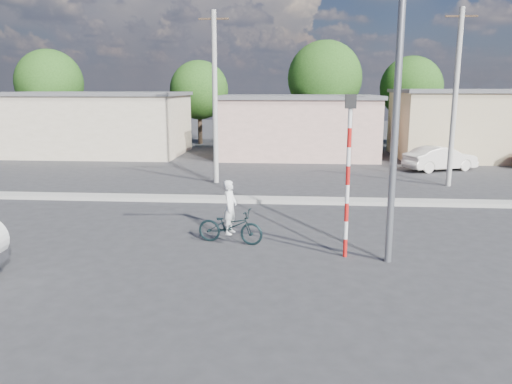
# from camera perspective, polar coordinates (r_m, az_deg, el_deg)

# --- Properties ---
(ground_plane) EXTENTS (120.00, 120.00, 0.00)m
(ground_plane) POSITION_cam_1_polar(r_m,az_deg,el_deg) (12.60, -4.05, -9.23)
(ground_plane) COLOR #2A2A2C
(ground_plane) RESTS_ON ground
(median) EXTENTS (40.00, 0.80, 0.16)m
(median) POSITION_cam_1_polar(r_m,az_deg,el_deg) (20.20, -0.72, -0.87)
(median) COLOR #99968E
(median) RESTS_ON ground
(bicycle) EXTENTS (2.08, 1.07, 1.04)m
(bicycle) POSITION_cam_1_polar(r_m,az_deg,el_deg) (14.76, -2.96, -3.91)
(bicycle) COLOR black
(bicycle) RESTS_ON ground
(cyclist) EXTENTS (0.49, 0.65, 1.59)m
(cyclist) POSITION_cam_1_polar(r_m,az_deg,el_deg) (14.69, -2.97, -2.88)
(cyclist) COLOR white
(cyclist) RESTS_ON ground
(car_cream) EXTENTS (4.32, 2.92, 1.35)m
(car_cream) POSITION_cam_1_polar(r_m,az_deg,el_deg) (29.57, 20.32, 3.62)
(car_cream) COLOR silver
(car_cream) RESTS_ON ground
(traffic_pole) EXTENTS (0.28, 0.18, 4.36)m
(traffic_pole) POSITION_cam_1_polar(r_m,az_deg,el_deg) (13.34, 10.51, 3.32)
(traffic_pole) COLOR red
(traffic_pole) RESTS_ON ground
(streetlight) EXTENTS (2.34, 0.22, 9.00)m
(streetlight) POSITION_cam_1_polar(r_m,az_deg,el_deg) (13.05, 15.27, 13.36)
(streetlight) COLOR slate
(streetlight) RESTS_ON ground
(building_row) EXTENTS (37.80, 7.30, 4.44)m
(building_row) POSITION_cam_1_polar(r_m,az_deg,el_deg) (33.72, 3.32, 7.75)
(building_row) COLOR #C1B192
(building_row) RESTS_ON ground
(tree_row) EXTENTS (34.13, 7.32, 8.10)m
(tree_row) POSITION_cam_1_polar(r_m,az_deg,el_deg) (40.45, -1.31, 12.26)
(tree_row) COLOR #38281E
(tree_row) RESTS_ON ground
(utility_poles) EXTENTS (35.40, 0.24, 8.00)m
(utility_poles) POSITION_cam_1_polar(r_m,az_deg,el_deg) (23.67, 8.15, 10.62)
(utility_poles) COLOR #99968E
(utility_poles) RESTS_ON ground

